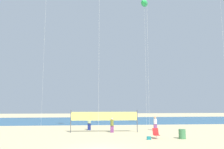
{
  "coord_description": "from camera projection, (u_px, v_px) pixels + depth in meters",
  "views": [
    {
      "loc": [
        -0.55,
        -14.99,
        3.01
      ],
      "look_at": [
        1.74,
        9.84,
        6.3
      ],
      "focal_mm": 36.13,
      "sensor_mm": 36.0,
      "label": 1
    }
  ],
  "objects": [
    {
      "name": "ocean_band",
      "position": [
        94.0,
        120.0,
        42.34
      ],
      "size": [
        120.0,
        20.0,
        0.01
      ],
      "primitive_type": "cube",
      "color": "#28608C",
      "rests_on": "ground"
    },
    {
      "name": "beachgoer_sage_shirt",
      "position": [
        89.0,
        122.0,
        26.5
      ],
      "size": [
        0.4,
        0.4,
        1.73
      ],
      "rotation": [
        0.0,
        0.0,
        3.21
      ],
      "color": "navy",
      "rests_on": "ground"
    },
    {
      "name": "beachgoer_white_shirt",
      "position": [
        155.0,
        123.0,
        26.11
      ],
      "size": [
        0.37,
        0.37,
        1.61
      ],
      "rotation": [
        0.0,
        0.0,
        3.28
      ],
      "color": "#7A3872",
      "rests_on": "ground"
    },
    {
      "name": "beachgoer_olive_shirt",
      "position": [
        112.0,
        125.0,
        24.19
      ],
      "size": [
        0.36,
        0.36,
        1.56
      ],
      "rotation": [
        0.0,
        0.0,
        1.74
      ],
      "color": "#7A3872",
      "rests_on": "ground"
    },
    {
      "name": "folding_beach_chair",
      "position": [
        156.0,
        133.0,
        19.91
      ],
      "size": [
        0.52,
        0.65,
        0.89
      ],
      "rotation": [
        0.0,
        0.0,
        -0.16
      ],
      "color": "red",
      "rests_on": "ground"
    },
    {
      "name": "trash_barrel",
      "position": [
        182.0,
        134.0,
        19.76
      ],
      "size": [
        0.6,
        0.6,
        0.82
      ],
      "primitive_type": "cylinder",
      "color": "#3F7F4C",
      "rests_on": "ground"
    },
    {
      "name": "volleyball_net",
      "position": [
        104.0,
        117.0,
        24.32
      ],
      "size": [
        7.24,
        0.32,
        2.4
      ],
      "color": "#4C4C51",
      "rests_on": "ground"
    },
    {
      "name": "beach_handbag",
      "position": [
        149.0,
        138.0,
        19.25
      ],
      "size": [
        0.35,
        0.17,
        0.28
      ],
      "primitive_type": "cube",
      "color": "#19727A",
      "rests_on": "ground"
    },
    {
      "name": "kite_green_inflatable",
      "position": [
        144.0,
        3.0,
        32.39
      ],
      "size": [
        1.85,
        2.9,
        18.18
      ],
      "color": "silver",
      "rests_on": "ground"
    }
  ]
}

